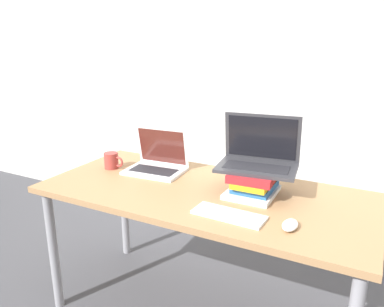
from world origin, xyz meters
name	(u,v)px	position (x,y,z in m)	size (l,w,h in m)	color
wall_back	(271,53)	(0.00, 1.43, 1.35)	(8.00, 0.05, 2.70)	silver
desk	(203,204)	(0.00, 0.37, 0.65)	(1.61, 0.74, 0.73)	#9E754C
laptop_left	(157,162)	(-0.36, 0.51, 0.78)	(0.33, 0.25, 0.24)	silver
book_stack	(254,182)	(0.23, 0.44, 0.79)	(0.23, 0.28, 0.12)	white
laptop_on_books	(258,157)	(0.23, 0.49, 0.90)	(0.40, 0.28, 0.25)	#333338
wireless_keyboard	(229,215)	(0.22, 0.16, 0.73)	(0.31, 0.13, 0.01)	white
mouse	(290,225)	(0.47, 0.18, 0.74)	(0.06, 0.11, 0.03)	white
mug	(112,161)	(-0.61, 0.43, 0.77)	(0.12, 0.08, 0.09)	#9E3833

